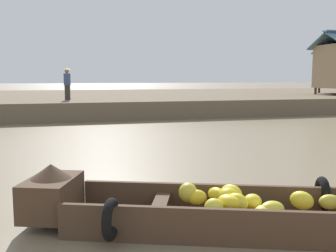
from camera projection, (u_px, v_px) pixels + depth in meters
The scene contains 4 objects.
ground_plane at pixel (153, 151), 10.77m from camera, with size 300.00×300.00×0.00m, color #7A6B51.
riverbank_strip at pixel (96, 100), 27.64m from camera, with size 160.00×20.00×0.90m, color brown.
banana_boat at pixel (228, 208), 5.19m from camera, with size 5.42×2.89×0.83m.
vendor_person at pixel (67, 82), 19.89m from camera, with size 0.44×0.44×1.66m.
Camera 1 is at (-2.40, -0.34, 2.01)m, focal length 41.77 mm.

